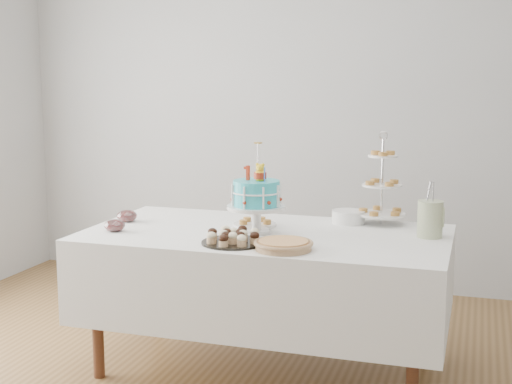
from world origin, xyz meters
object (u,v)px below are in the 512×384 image
(birthday_cake, at_px, (256,209))
(plate_stack, at_px, (348,217))
(cupcake_tray, at_px, (233,237))
(tiered_stand, at_px, (382,186))
(utensil_pitcher, at_px, (430,217))
(table, at_px, (266,273))
(pastry_plate, at_px, (255,223))
(pie, at_px, (283,244))
(jam_bowl_a, at_px, (115,226))
(jam_bowl_b, at_px, (127,216))

(birthday_cake, distance_m, plate_stack, 0.59)
(cupcake_tray, relative_size, tiered_stand, 0.61)
(utensil_pitcher, bearing_deg, table, -158.23)
(cupcake_tray, bearing_deg, birthday_cake, 82.54)
(cupcake_tray, xyz_separation_m, pastry_plate, (-0.03, 0.45, -0.02))
(cupcake_tray, height_order, pastry_plate, cupcake_tray)
(pie, height_order, jam_bowl_a, jam_bowl_a)
(cupcake_tray, distance_m, pastry_plate, 0.45)
(birthday_cake, bearing_deg, jam_bowl_a, -153.78)
(birthday_cake, relative_size, jam_bowl_a, 4.33)
(table, distance_m, utensil_pitcher, 0.91)
(birthday_cake, xyz_separation_m, pastry_plate, (-0.06, 0.18, -0.11))
(birthday_cake, height_order, jam_bowl_b, birthday_cake)
(pastry_plate, xyz_separation_m, jam_bowl_a, (-0.67, -0.37, 0.02))
(pastry_plate, distance_m, utensil_pitcher, 0.95)
(tiered_stand, distance_m, utensil_pitcher, 0.40)
(birthday_cake, height_order, cupcake_tray, birthday_cake)
(table, height_order, plate_stack, plate_stack)
(birthday_cake, relative_size, cupcake_tray, 1.51)
(cupcake_tray, height_order, pie, cupcake_tray)
(jam_bowl_a, distance_m, utensil_pitcher, 1.66)
(plate_stack, bearing_deg, birthday_cake, -136.42)
(tiered_stand, height_order, pastry_plate, tiered_stand)
(plate_stack, height_order, jam_bowl_a, plate_stack)
(table, bearing_deg, birthday_cake, -144.60)
(utensil_pitcher, bearing_deg, birthday_cake, -156.72)
(pastry_plate, bearing_deg, cupcake_tray, -86.29)
(birthday_cake, xyz_separation_m, plate_stack, (0.42, 0.40, -0.09))
(tiered_stand, xyz_separation_m, plate_stack, (-0.18, -0.03, -0.18))
(table, height_order, pie, pie)
(pastry_plate, bearing_deg, table, -53.30)
(jam_bowl_a, relative_size, utensil_pitcher, 0.38)
(table, bearing_deg, pie, -61.30)
(table, xyz_separation_m, pastry_plate, (-0.11, 0.15, 0.24))
(jam_bowl_a, height_order, utensil_pitcher, utensil_pitcher)
(table, distance_m, birthday_cake, 0.36)
(cupcake_tray, bearing_deg, jam_bowl_b, 156.51)
(plate_stack, bearing_deg, pastry_plate, -155.29)
(cupcake_tray, bearing_deg, jam_bowl_a, 173.84)
(table, bearing_deg, pastry_plate, 126.70)
(table, relative_size, tiered_stand, 3.67)
(pie, bearing_deg, plate_stack, 75.74)
(birthday_cake, distance_m, jam_bowl_a, 0.77)
(cupcake_tray, distance_m, jam_bowl_a, 0.70)
(table, xyz_separation_m, tiered_stand, (0.56, 0.40, 0.45))
(cupcake_tray, relative_size, pie, 1.10)
(tiered_stand, height_order, jam_bowl_a, tiered_stand)
(plate_stack, bearing_deg, tiered_stand, 10.07)
(birthday_cake, relative_size, jam_bowl_b, 4.18)
(tiered_stand, height_order, jam_bowl_b, tiered_stand)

